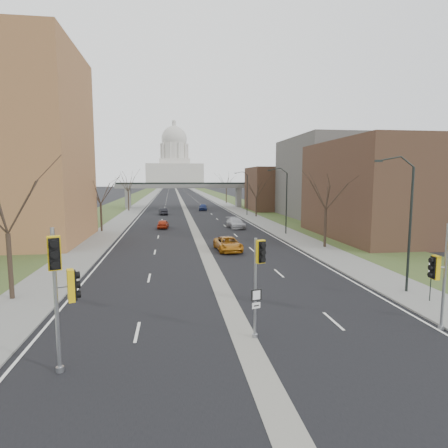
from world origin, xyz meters
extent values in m
plane|color=black|center=(0.00, 0.00, 0.00)|extent=(700.00, 700.00, 0.00)
cube|color=black|center=(0.00, 150.00, 0.01)|extent=(20.00, 600.00, 0.01)
cube|color=gray|center=(0.00, 150.00, 0.00)|extent=(1.20, 600.00, 0.02)
cube|color=gray|center=(12.00, 150.00, 0.06)|extent=(4.00, 600.00, 0.12)
cube|color=gray|center=(-12.00, 150.00, 0.06)|extent=(4.00, 600.00, 0.12)
cube|color=#324620|center=(18.00, 150.00, 0.05)|extent=(8.00, 600.00, 0.10)
cube|color=#324620|center=(-18.00, 150.00, 0.05)|extent=(8.00, 600.00, 0.10)
cube|color=#4A3222|center=(24.00, 28.00, 6.00)|extent=(16.00, 20.00, 12.00)
cube|color=#585650|center=(28.00, 52.00, 7.50)|extent=(18.00, 22.00, 15.00)
cube|color=#4A3222|center=(22.00, 70.00, 5.00)|extent=(14.00, 14.00, 10.00)
cube|color=slate|center=(-14.00, 80.00, 2.50)|extent=(1.20, 2.50, 5.00)
cube|color=slate|center=(14.00, 80.00, 2.50)|extent=(1.20, 2.50, 5.00)
cube|color=slate|center=(0.00, 80.00, 5.50)|extent=(34.00, 3.00, 1.00)
cube|color=black|center=(0.00, 80.00, 6.20)|extent=(34.00, 0.15, 0.50)
cube|color=beige|center=(0.00, 320.00, 10.00)|extent=(48.00, 42.00, 20.00)
cube|color=beige|center=(0.00, 320.00, 22.00)|extent=(26.00, 26.00, 5.00)
cylinder|color=beige|center=(0.00, 320.00, 31.00)|extent=(22.00, 22.00, 14.00)
sphere|color=beige|center=(0.00, 320.00, 42.00)|extent=(22.00, 22.00, 22.00)
cylinder|color=beige|center=(0.00, 320.00, 53.50)|extent=(3.60, 3.60, 4.50)
cylinder|color=black|center=(11.80, 6.00, 4.12)|extent=(0.16, 0.16, 8.00)
cube|color=black|center=(9.50, 6.00, 8.47)|extent=(0.45, 0.18, 0.14)
cylinder|color=black|center=(11.80, 32.00, 4.12)|extent=(0.16, 0.16, 8.00)
cube|color=black|center=(9.50, 32.00, 8.47)|extent=(0.45, 0.18, 0.14)
cylinder|color=black|center=(11.80, 58.00, 4.12)|extent=(0.16, 0.16, 8.00)
cube|color=black|center=(9.50, 58.00, 8.47)|extent=(0.45, 0.18, 0.14)
cylinder|color=#382B21|center=(-13.00, 8.00, 2.12)|extent=(0.28, 0.28, 4.00)
cylinder|color=#382B21|center=(-13.00, 38.00, 2.00)|extent=(0.28, 0.28, 3.75)
cylinder|color=#382B21|center=(-13.00, 72.00, 2.25)|extent=(0.28, 0.28, 4.25)
cylinder|color=#382B21|center=(13.00, 22.00, 2.12)|extent=(0.28, 0.28, 4.00)
cylinder|color=#382B21|center=(13.00, 55.00, 1.87)|extent=(0.28, 0.28, 3.50)
cylinder|color=#382B21|center=(13.00, 95.00, 2.25)|extent=(0.28, 0.28, 4.25)
cylinder|color=gray|center=(-7.61, -1.40, 2.81)|extent=(0.15, 0.15, 5.61)
cylinder|color=gray|center=(-7.61, -1.40, 0.11)|extent=(0.30, 0.30, 0.22)
cube|color=gold|center=(-7.43, -1.91, 4.75)|extent=(0.57, 0.56, 1.24)
cube|color=gold|center=(-7.10, -1.22, 3.35)|extent=(0.56, 0.57, 1.24)
cylinder|color=gray|center=(0.50, 0.62, 2.36)|extent=(0.13, 0.13, 4.72)
cylinder|color=gray|center=(0.50, 0.62, 0.09)|extent=(0.25, 0.25, 0.18)
cube|color=gold|center=(0.63, 0.18, 4.18)|extent=(0.47, 0.46, 1.04)
cube|color=black|center=(0.50, 0.62, 2.09)|extent=(0.53, 0.19, 0.54)
cube|color=silver|center=(0.50, 0.62, 1.59)|extent=(0.40, 0.15, 0.27)
cylinder|color=gray|center=(9.80, 0.25, 2.64)|extent=(0.14, 0.14, 5.28)
cylinder|color=gray|center=(9.80, 0.25, 0.10)|extent=(0.28, 0.28, 0.20)
cube|color=gold|center=(9.29, 0.27, 3.15)|extent=(0.42, 0.44, 1.17)
cylinder|color=black|center=(11.97, 4.01, 1.17)|extent=(0.06, 0.06, 2.09)
cube|color=silver|center=(11.97, 4.01, 2.21)|extent=(0.51, 0.15, 0.67)
imported|color=#BC3315|center=(-4.58, 40.65, 0.66)|extent=(1.77, 3.96, 1.32)
imported|color=black|center=(-5.00, 62.01, 0.69)|extent=(2.02, 4.37, 1.39)
imported|color=#AB6512|center=(2.45, 21.78, 0.71)|extent=(2.67, 5.26, 1.42)
imported|color=#A5A6AC|center=(6.25, 39.39, 0.76)|extent=(2.57, 5.39, 1.52)
imported|color=navy|center=(4.08, 71.54, 0.78)|extent=(2.36, 4.79, 1.57)
camera|label=1|loc=(-3.25, -15.74, 7.39)|focal=30.00mm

